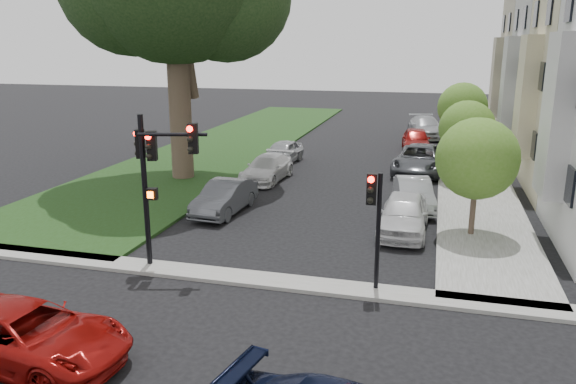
% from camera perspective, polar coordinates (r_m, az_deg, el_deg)
% --- Properties ---
extents(ground, '(140.00, 140.00, 0.00)m').
position_cam_1_polar(ground, '(15.25, -4.95, -12.03)').
color(ground, black).
rests_on(ground, ground).
extents(grass_strip, '(8.00, 44.00, 0.12)m').
position_cam_1_polar(grass_strip, '(39.82, -5.51, 4.99)').
color(grass_strip, '#19320E').
rests_on(grass_strip, ground).
extents(sidewalk_right, '(3.50, 44.00, 0.12)m').
position_cam_1_polar(sidewalk_right, '(37.44, 17.78, 3.70)').
color(sidewalk_right, slate).
rests_on(sidewalk_right, ground).
extents(sidewalk_cross, '(60.00, 1.00, 0.12)m').
position_cam_1_polar(sidewalk_cross, '(16.93, -2.64, -8.91)').
color(sidewalk_cross, slate).
rests_on(sidewalk_cross, ground).
extents(house_d, '(7.70, 7.55, 15.97)m').
position_cam_1_polar(house_d, '(43.93, 25.79, 13.56)').
color(house_d, gray).
rests_on(house_d, ground).
extents(small_tree_a, '(2.92, 2.92, 4.38)m').
position_cam_1_polar(small_tree_a, '(21.02, 18.68, 3.22)').
color(small_tree_a, '#4C3D2E').
rests_on(small_tree_a, ground).
extents(small_tree_b, '(2.78, 2.78, 4.16)m').
position_cam_1_polar(small_tree_b, '(29.37, 17.73, 6.15)').
color(small_tree_b, '#4C3D2E').
rests_on(small_tree_b, ground).
extents(small_tree_c, '(3.03, 3.03, 4.55)m').
position_cam_1_polar(small_tree_c, '(36.69, 17.30, 8.22)').
color(small_tree_c, '#4C3D2E').
rests_on(small_tree_c, ground).
extents(traffic_signal_main, '(2.37, 0.71, 4.84)m').
position_cam_1_polar(traffic_signal_main, '(17.42, -13.35, 2.74)').
color(traffic_signal_main, black).
rests_on(traffic_signal_main, ground).
extents(traffic_signal_secondary, '(0.45, 0.36, 3.48)m').
position_cam_1_polar(traffic_signal_secondary, '(15.67, 8.80, -1.82)').
color(traffic_signal_secondary, black).
rests_on(traffic_signal_secondary, ground).
extents(car_cross_near, '(4.93, 2.56, 1.33)m').
position_cam_1_polar(car_cross_near, '(14.02, -25.05, -13.00)').
color(car_cross_near, maroon).
rests_on(car_cross_near, ground).
extents(car_parked_0, '(1.80, 4.34, 1.47)m').
position_cam_1_polar(car_parked_0, '(21.31, 11.67, -2.19)').
color(car_parked_0, silver).
rests_on(car_parked_0, ground).
extents(car_parked_1, '(2.08, 4.16, 1.31)m').
position_cam_1_polar(car_parked_1, '(24.50, 12.65, -0.20)').
color(car_parked_1, '#999BA0').
rests_on(car_parked_1, ground).
extents(car_parked_2, '(3.04, 5.68, 1.52)m').
position_cam_1_polar(car_parked_2, '(31.36, 13.25, 3.25)').
color(car_parked_2, '#3F4247').
rests_on(car_parked_2, ground).
extents(car_parked_3, '(2.13, 4.48, 1.48)m').
position_cam_1_polar(car_parked_3, '(37.83, 12.87, 5.20)').
color(car_parked_3, maroon).
rests_on(car_parked_3, ground).
extents(car_parked_4, '(3.16, 5.58, 1.53)m').
position_cam_1_polar(car_parked_4, '(43.56, 13.82, 6.42)').
color(car_parked_4, '#999BA0').
rests_on(car_parked_4, ground).
extents(car_parked_5, '(1.68, 4.16, 1.34)m').
position_cam_1_polar(car_parked_5, '(23.48, -6.46, -0.54)').
color(car_parked_5, '#3F4247').
rests_on(car_parked_5, ground).
extents(car_parked_6, '(2.07, 4.54, 1.29)m').
position_cam_1_polar(car_parked_6, '(28.88, -2.14, 2.43)').
color(car_parked_6, silver).
rests_on(car_parked_6, ground).
extents(car_parked_7, '(1.98, 4.08, 1.34)m').
position_cam_1_polar(car_parked_7, '(33.00, -0.58, 4.06)').
color(car_parked_7, '#999BA0').
rests_on(car_parked_7, ground).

